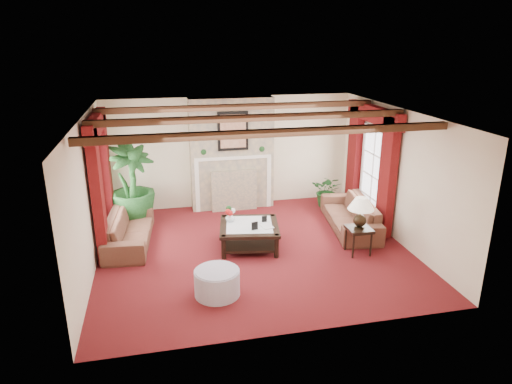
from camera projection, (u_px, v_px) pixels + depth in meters
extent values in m
plane|color=#470C12|center=(254.00, 250.00, 9.08)|extent=(6.00, 6.00, 0.00)
plane|color=white|center=(254.00, 115.00, 8.21)|extent=(6.00, 6.00, 0.00)
cube|color=beige|center=(230.00, 152.00, 11.19)|extent=(6.00, 0.02, 2.70)
cube|color=beige|center=(88.00, 197.00, 8.03)|extent=(0.02, 5.50, 2.70)
cube|color=beige|center=(398.00, 176.00, 9.25)|extent=(0.02, 5.50, 2.70)
imported|color=black|center=(129.00, 225.00, 9.24)|extent=(2.19, 0.96, 0.82)
imported|color=black|center=(350.00, 210.00, 10.01)|extent=(2.36, 1.24, 0.85)
imported|color=black|center=(133.00, 202.00, 10.20)|extent=(2.75, 2.81, 1.04)
imported|color=black|center=(327.00, 194.00, 11.34)|extent=(1.49, 1.49, 0.64)
cylinder|color=#A19FB5|center=(217.00, 283.00, 7.45)|extent=(0.75, 0.75, 0.44)
imported|color=silver|center=(230.00, 217.00, 9.21)|extent=(0.31, 0.32, 0.19)
imported|color=black|center=(262.00, 221.00, 8.89)|extent=(0.21, 0.12, 0.28)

